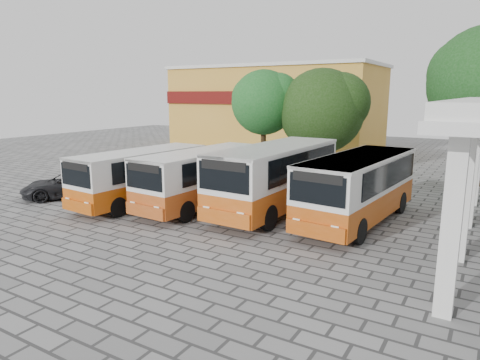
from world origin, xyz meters
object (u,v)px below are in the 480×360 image
Objects in this scene: bus_far_left at (141,173)px; parked_car at (67,185)px; bus_far_right at (359,184)px; bus_centre_right at (276,174)px; bus_centre_left at (203,175)px.

parked_car is at bearing -161.83° from bus_far_left.
bus_far_right reaches higher than bus_far_left.
bus_centre_right is at bearing -172.35° from bus_far_right.
parked_car is (-11.08, -3.30, -1.18)m from bus_centre_right.
bus_far_right is at bearing 13.64° from bus_centre_left.
bus_centre_right reaches higher than parked_car.
bus_far_left is at bearing -157.91° from bus_centre_left.
bus_far_right is (10.50, 2.35, 0.13)m from bus_far_left.
bus_centre_right is 3.92m from bus_far_right.
bus_centre_right reaches higher than bus_far_right.
bus_far_right reaches higher than parked_car.
parked_car is (-14.99, -3.47, -1.06)m from bus_far_right.
bus_far_left is at bearing -162.16° from bus_far_right.
bus_far_right is 1.79× the size of parked_car.
bus_centre_left is at bearing 22.70° from bus_far_left.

